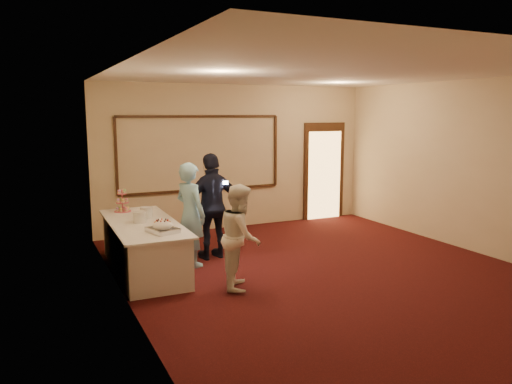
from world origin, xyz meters
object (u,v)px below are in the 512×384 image
at_px(cupcake_stand, 122,203).
at_px(plate_stack_a, 140,217).
at_px(man, 190,214).
at_px(woman, 241,236).
at_px(pavlova_tray, 163,227).
at_px(plate_stack_b, 147,212).
at_px(tart, 162,224).
at_px(buffet_table, 144,246).
at_px(guest, 213,206).

distance_m(cupcake_stand, plate_stack_a, 0.99).
bearing_deg(man, woman, 171.36).
bearing_deg(pavlova_tray, plate_stack_b, 88.78).
distance_m(cupcake_stand, man, 1.32).
bearing_deg(woman, man, 39.28).
xyz_separation_m(cupcake_stand, tart, (0.33, -1.34, -0.12)).
distance_m(buffet_table, man, 0.87).
bearing_deg(guest, buffet_table, 3.23).
bearing_deg(woman, plate_stack_a, 66.49).
bearing_deg(plate_stack_a, plate_stack_b, 60.85).
relative_size(plate_stack_b, guest, 0.12).
bearing_deg(plate_stack_b, man, -27.83).
height_order(pavlova_tray, guest, guest).
xyz_separation_m(buffet_table, tart, (0.21, -0.37, 0.41)).
xyz_separation_m(pavlova_tray, tart, (0.10, 0.40, -0.05)).
distance_m(plate_stack_a, man, 0.80).
relative_size(pavlova_tray, tart, 1.71).
distance_m(tart, man, 0.65).
relative_size(cupcake_stand, tart, 1.41).
distance_m(pavlova_tray, woman, 1.10).
distance_m(pavlova_tray, plate_stack_b, 1.08).
relative_size(cupcake_stand, plate_stack_a, 2.01).
bearing_deg(guest, woman, 78.58).
xyz_separation_m(cupcake_stand, plate_stack_a, (0.08, -0.98, -0.06)).
relative_size(plate_stack_a, guest, 0.12).
relative_size(cupcake_stand, plate_stack_b, 1.98).
bearing_deg(pavlova_tray, buffet_table, 97.75).
bearing_deg(buffet_table, pavlova_tray, -82.25).
bearing_deg(pavlova_tray, plate_stack_a, 101.65).
distance_m(tart, guest, 1.16).
xyz_separation_m(woman, guest, (0.14, 1.49, 0.16)).
distance_m(plate_stack_a, plate_stack_b, 0.37).
relative_size(buffet_table, woman, 1.76).
distance_m(buffet_table, tart, 0.59).
relative_size(tart, man, 0.18).
xyz_separation_m(man, woman, (0.32, -1.27, -0.10)).
xyz_separation_m(plate_stack_a, man, (0.80, -0.01, -0.03)).
bearing_deg(plate_stack_a, tart, -54.05).
xyz_separation_m(cupcake_stand, woman, (1.19, -2.26, -0.19)).
bearing_deg(guest, tart, 23.69).
bearing_deg(plate_stack_b, tart, -83.35).
distance_m(cupcake_stand, guest, 1.54).
xyz_separation_m(plate_stack_a, tart, (0.26, -0.36, -0.06)).
xyz_separation_m(pavlova_tray, man, (0.65, 0.75, -0.02)).
distance_m(buffet_table, plate_stack_b, 0.57).
relative_size(buffet_table, tart, 8.79).
height_order(man, woman, man).
distance_m(pavlova_tray, guest, 1.47).
relative_size(cupcake_stand, guest, 0.23).
bearing_deg(buffet_table, tart, -61.01).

